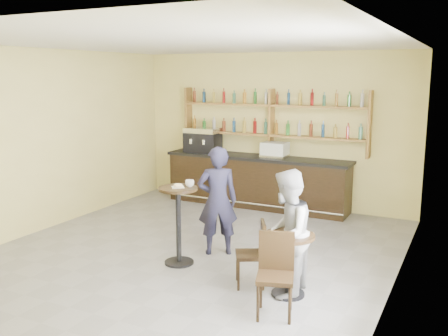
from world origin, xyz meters
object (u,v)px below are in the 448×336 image
at_px(bar_counter, 257,181).
at_px(chair_west, 250,254).
at_px(pastry_case, 275,150).
at_px(espresso_machine, 203,140).
at_px(chair_south, 275,276).
at_px(patron_second, 286,234).
at_px(pedestal_table, 179,226).
at_px(cafe_table, 289,265).
at_px(man_main, 218,201).

xyz_separation_m(bar_counter, chair_west, (1.52, -3.77, -0.10)).
bearing_deg(pastry_case, espresso_machine, -173.37).
distance_m(espresso_machine, pastry_case, 1.69).
bearing_deg(pastry_case, chair_south, -62.03).
xyz_separation_m(pastry_case, patron_second, (1.64, -3.82, -0.42)).
height_order(pastry_case, patron_second, patron_second).
bearing_deg(chair_south, chair_west, 115.21).
distance_m(bar_counter, pastry_case, 0.80).
height_order(pastry_case, pedestal_table, pastry_case).
relative_size(cafe_table, patron_second, 0.50).
bearing_deg(cafe_table, pastry_case, 113.71).
xyz_separation_m(chair_west, chair_south, (0.60, -0.65, 0.05)).
relative_size(pedestal_table, chair_south, 1.20).
relative_size(pedestal_table, chair_west, 1.33).
distance_m(cafe_table, patron_second, 0.41).
distance_m(cafe_table, chair_south, 0.61).
xyz_separation_m(bar_counter, chair_south, (2.12, -4.42, -0.05)).
distance_m(man_main, chair_west, 1.35).
bearing_deg(chair_south, pastry_case, 93.85).
xyz_separation_m(man_main, chair_south, (1.54, -1.53, -0.36)).
bearing_deg(espresso_machine, chair_west, -56.55).
height_order(espresso_machine, chair_south, espresso_machine).
relative_size(espresso_machine, pedestal_table, 0.64).
distance_m(pedestal_table, man_main, 0.76).
height_order(bar_counter, chair_west, bar_counter).
distance_m(chair_west, chair_south, 0.89).
bearing_deg(patron_second, pastry_case, -160.21).
distance_m(bar_counter, chair_south, 4.90).
distance_m(pastry_case, cafe_table, 4.25).
height_order(bar_counter, pedestal_table, pedestal_table).
bearing_deg(cafe_table, bar_counter, 118.46).
distance_m(espresso_machine, patron_second, 5.09).
height_order(espresso_machine, man_main, man_main).
distance_m(pastry_case, man_main, 2.92).
xyz_separation_m(bar_counter, cafe_table, (2.07, -3.82, -0.14)).
xyz_separation_m(pastry_case, chair_south, (1.73, -4.42, -0.75)).
height_order(espresso_machine, patron_second, patron_second).
height_order(espresso_machine, pastry_case, espresso_machine).
distance_m(bar_counter, espresso_machine, 1.52).
bearing_deg(espresso_machine, cafe_table, -51.92).
height_order(pastry_case, chair_south, pastry_case).
xyz_separation_m(pedestal_table, patron_second, (1.76, -0.29, 0.23)).
height_order(pedestal_table, chair_west, pedestal_table).
bearing_deg(cafe_table, patron_second, -175.44).
relative_size(chair_west, patron_second, 0.54).
bearing_deg(pastry_case, man_main, -79.68).
distance_m(man_main, patron_second, 1.72).
relative_size(cafe_table, chair_west, 0.92).
bearing_deg(cafe_table, pedestal_table, 170.87).
relative_size(bar_counter, man_main, 2.35).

